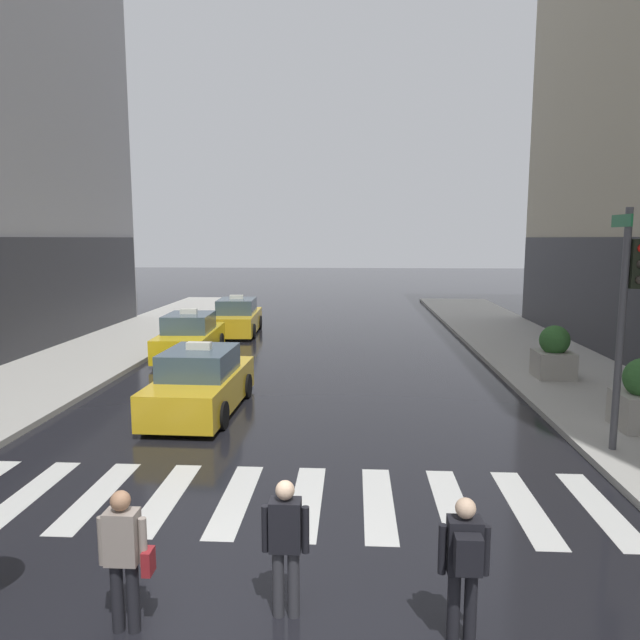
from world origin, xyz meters
The scene contains 10 objects.
ground_plane centered at (0.00, 0.00, 0.00)m, with size 160.00×160.00×0.00m, color black.
crosswalk_markings centered at (0.00, 3.00, 0.00)m, with size 11.30×2.80×0.01m.
traffic_light_pole centered at (6.70, 5.39, 3.26)m, with size 0.44×0.84×4.80m.
taxi_lead centered at (-2.47, 7.93, 0.72)m, with size 2.02×4.58×1.80m.
taxi_second centered at (-4.66, 14.69, 0.72)m, with size 2.10×4.62×1.80m.
taxi_third centered at (-3.96, 19.98, 0.72)m, with size 2.11×4.62×1.80m.
pedestrian_with_backpack centered at (2.56, -0.37, 0.97)m, with size 0.55×0.43×1.65m.
pedestrian_with_handbag centered at (-1.14, -0.37, 0.93)m, with size 0.60×0.24×1.65m.
pedestrian_plain_coat centered at (0.60, 0.00, 0.94)m, with size 0.55×0.24×1.65m.
planter_mid_block centered at (7.45, 11.57, 0.87)m, with size 1.10×1.10×1.60m.
Camera 1 is at (1.36, -6.24, 4.37)m, focal length 32.81 mm.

